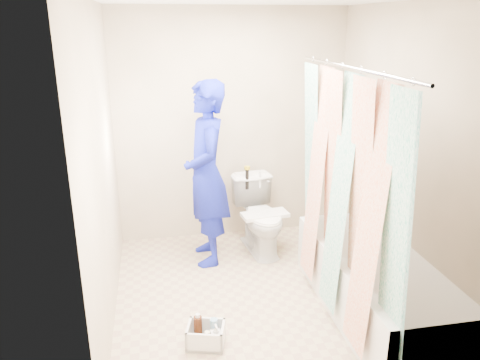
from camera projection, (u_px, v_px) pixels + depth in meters
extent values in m
plane|color=tan|center=(258.00, 294.00, 4.05)|extent=(2.60, 2.60, 0.00)
cube|color=beige|center=(231.00, 127.00, 4.88)|extent=(2.40, 0.02, 2.40)
cube|color=beige|center=(316.00, 231.00, 2.46)|extent=(2.40, 0.02, 2.40)
cube|color=beige|center=(102.00, 170.00, 3.45)|extent=(0.02, 2.60, 2.40)
cube|color=beige|center=(400.00, 154.00, 3.88)|extent=(0.02, 2.60, 2.40)
cube|color=silver|center=(374.00, 285.00, 3.73)|extent=(0.70, 1.75, 0.50)
cube|color=white|center=(376.00, 262.00, 3.66)|extent=(0.58, 1.63, 0.06)
cylinder|color=silver|center=(351.00, 68.00, 3.12)|extent=(0.02, 1.90, 0.02)
cube|color=white|center=(342.00, 198.00, 3.42)|extent=(0.06, 1.75, 1.80)
imported|color=white|center=(261.00, 216.00, 4.74)|extent=(0.50, 0.78, 0.75)
cube|color=white|center=(265.00, 215.00, 4.61)|extent=(0.48, 0.25, 0.03)
cylinder|color=black|center=(247.00, 179.00, 4.78)|extent=(0.04, 0.04, 0.22)
cylinder|color=gold|center=(247.00, 168.00, 4.75)|extent=(0.06, 0.06, 0.03)
cylinder|color=white|center=(260.00, 179.00, 4.83)|extent=(0.03, 0.03, 0.18)
imported|color=navy|center=(206.00, 174.00, 4.39)|extent=(0.45, 0.66, 1.76)
cube|color=white|center=(206.00, 343.00, 3.42)|extent=(0.31, 0.28, 0.03)
cube|color=white|center=(189.00, 334.00, 3.41)|extent=(0.07, 0.21, 0.16)
cube|color=white|center=(223.00, 336.00, 3.39)|extent=(0.07, 0.21, 0.16)
cube|color=white|center=(204.00, 344.00, 3.31)|extent=(0.26, 0.09, 0.16)
cube|color=white|center=(208.00, 327.00, 3.49)|extent=(0.26, 0.09, 0.16)
cylinder|color=#3A1A0B|center=(198.00, 328.00, 3.43)|extent=(0.06, 0.06, 0.18)
cylinder|color=silver|center=(214.00, 329.00, 3.43)|extent=(0.06, 0.06, 0.16)
cylinder|color=beige|center=(207.00, 339.00, 3.35)|extent=(0.04, 0.04, 0.12)
cylinder|color=#3A1A0B|center=(196.00, 343.00, 3.36)|extent=(0.05, 0.05, 0.05)
cylinder|color=gold|center=(196.00, 339.00, 3.35)|extent=(0.06, 0.06, 0.01)
imported|color=white|center=(216.00, 335.00, 3.35)|extent=(0.08, 0.08, 0.17)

